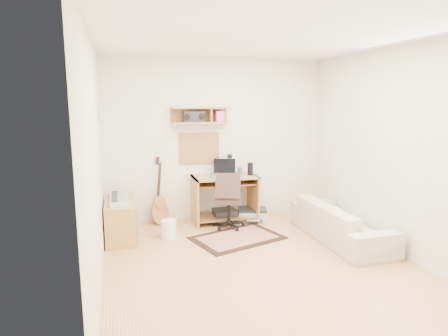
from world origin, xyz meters
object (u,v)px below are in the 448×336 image
object	(u,v)px
task_chair	(229,199)
printer	(253,214)
desk	(225,199)
sofa	(341,216)
cabinet	(120,220)

from	to	relation	value
task_chair	printer	world-z (taller)	task_chair
desk	sofa	distance (m)	1.82
sofa	desk	bearing A→B (deg)	47.21
desk	printer	bearing A→B (deg)	-2.80
task_chair	cabinet	bearing A→B (deg)	-159.66
desk	cabinet	bearing A→B (deg)	-167.83
desk	printer	world-z (taller)	desk
task_chair	sofa	size ratio (longest dim) A/B	0.51
desk	task_chair	bearing A→B (deg)	-94.43
desk	sofa	bearing A→B (deg)	-42.79
sofa	cabinet	bearing A→B (deg)	73.39
desk	task_chair	world-z (taller)	task_chair
printer	sofa	bearing A→B (deg)	-37.59
cabinet	sofa	size ratio (longest dim) A/B	0.51
cabinet	printer	size ratio (longest dim) A/B	1.98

